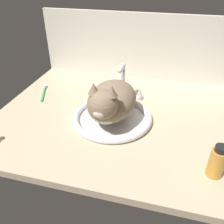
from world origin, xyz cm
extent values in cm
cube|color=#CCB793|center=(0.00, 0.00, 1.50)|extent=(113.99, 83.88, 3.00)
cube|color=silver|center=(0.00, 43.14, 19.45)|extent=(113.99, 2.40, 38.90)
torus|color=white|center=(-4.76, -4.25, 4.43)|extent=(34.44, 34.44, 2.85)
cylinder|color=white|center=(-4.76, -4.25, 3.30)|extent=(30.17, 30.17, 0.60)
cylinder|color=silver|center=(-4.76, 16.69, 3.91)|extent=(4.00, 4.00, 1.81)
cylinder|color=silver|center=(-4.76, 16.69, 12.44)|extent=(2.00, 2.00, 15.25)
sphere|color=silver|center=(-4.76, 16.69, 20.06)|extent=(2.20, 2.20, 2.20)
cylinder|color=silver|center=(-4.76, 13.19, 20.06)|extent=(2.00, 6.99, 2.00)
sphere|color=silver|center=(-4.76, 9.70, 20.06)|extent=(2.10, 2.10, 2.10)
cylinder|color=silver|center=(-13.36, 16.69, 3.80)|extent=(3.20, 3.20, 1.60)
cone|color=silver|center=(-13.36, 16.69, 7.00)|extent=(2.88, 2.88, 4.79)
cylinder|color=silver|center=(3.84, 16.69, 3.80)|extent=(3.20, 3.20, 1.60)
cone|color=silver|center=(3.84, 16.69, 7.00)|extent=(2.88, 2.88, 4.79)
ellipsoid|color=#8C755B|center=(-4.76, -4.25, 12.79)|extent=(20.53, 28.84, 13.89)
sphere|color=#8C755B|center=(-5.25, -15.44, 17.22)|extent=(11.22, 11.22, 11.22)
cone|color=#8C755B|center=(-1.89, -15.59, 23.25)|extent=(4.26, 4.26, 4.21)
cone|color=#8C755B|center=(-8.61, -15.30, 23.25)|extent=(4.26, 4.26, 4.21)
ellipsoid|color=silver|center=(-5.44, -19.65, 16.10)|extent=(4.86, 3.57, 3.59)
ellipsoid|color=silver|center=(-5.19, -14.05, 12.10)|extent=(10.96, 8.31, 7.64)
cylinder|color=#8C755B|center=(-4.03, 12.23, 7.45)|extent=(3.79, 13.50, 3.20)
cylinder|color=gold|center=(34.62, -25.94, 7.99)|extent=(5.04, 5.04, 9.97)
cylinder|color=black|center=(34.62, -25.94, 13.87)|extent=(3.78, 3.78, 1.80)
cylinder|color=#3FB266|center=(-44.50, 8.29, 3.50)|extent=(6.36, 13.77, 1.00)
cube|color=white|center=(-47.70, 16.19, 4.10)|extent=(2.09, 2.86, 1.20)
camera|label=1|loc=(16.16, -84.79, 60.84)|focal=37.41mm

